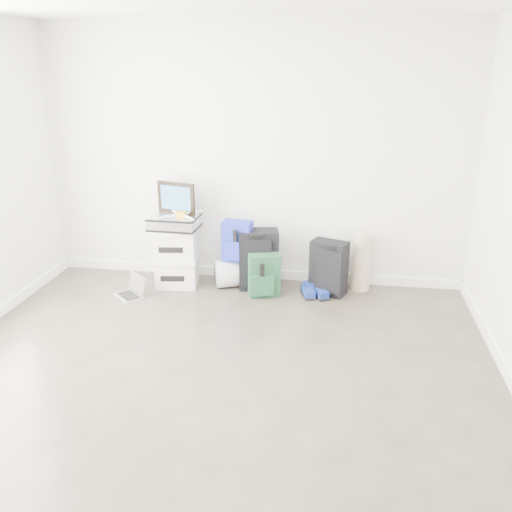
% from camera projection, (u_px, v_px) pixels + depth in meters
% --- Properties ---
extents(ground, '(5.00, 5.00, 0.00)m').
position_uv_depth(ground, '(198.00, 409.00, 3.80)').
color(ground, '#372D28').
rests_on(ground, ground).
extents(room_envelope, '(4.52, 5.02, 2.71)m').
position_uv_depth(room_envelope, '(188.00, 164.00, 3.23)').
color(room_envelope, silver).
rests_on(room_envelope, ground).
extents(boxes_stack, '(0.49, 0.42, 0.64)m').
position_uv_depth(boxes_stack, '(176.00, 257.00, 5.80)').
color(boxes_stack, silver).
rests_on(boxes_stack, ground).
extents(briefcase, '(0.51, 0.38, 0.14)m').
position_uv_depth(briefcase, '(174.00, 222.00, 5.67)').
color(briefcase, '#B2B2B7').
rests_on(briefcase, boxes_stack).
extents(painting, '(0.43, 0.15, 0.33)m').
position_uv_depth(painting, '(176.00, 198.00, 5.68)').
color(painting, black).
rests_on(painting, briefcase).
extents(drone, '(0.39, 0.39, 0.05)m').
position_uv_depth(drone, '(181.00, 214.00, 5.61)').
color(drone, gold).
rests_on(drone, briefcase).
extents(duffel_bag, '(0.56, 0.46, 0.30)m').
position_uv_depth(duffel_bag, '(238.00, 272.00, 5.84)').
color(duffel_bag, gray).
rests_on(duffel_bag, ground).
extents(blue_backpack, '(0.32, 0.25, 0.43)m').
position_uv_depth(blue_backpack, '(237.00, 242.00, 5.69)').
color(blue_backpack, '#161C93').
rests_on(blue_backpack, duffel_bag).
extents(large_suitcase, '(0.45, 0.34, 0.64)m').
position_uv_depth(large_suitcase, '(258.00, 260.00, 5.73)').
color(large_suitcase, black).
rests_on(large_suitcase, ground).
extents(green_backpack, '(0.36, 0.31, 0.45)m').
position_uv_depth(green_backpack, '(264.00, 276.00, 5.58)').
color(green_backpack, '#143722').
rests_on(green_backpack, ground).
extents(carry_on, '(0.41, 0.34, 0.57)m').
position_uv_depth(carry_on, '(329.00, 268.00, 5.59)').
color(carry_on, black).
rests_on(carry_on, ground).
extents(shoes, '(0.32, 0.29, 0.09)m').
position_uv_depth(shoes, '(314.00, 292.00, 5.61)').
color(shoes, black).
rests_on(shoes, ground).
extents(rolled_rug, '(0.20, 0.20, 0.61)m').
position_uv_depth(rolled_rug, '(361.00, 262.00, 5.70)').
color(rolled_rug, tan).
rests_on(rolled_rug, ground).
extents(laptop, '(0.37, 0.36, 0.22)m').
position_uv_depth(laptop, '(132.00, 291.00, 5.61)').
color(laptop, silver).
rests_on(laptop, ground).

